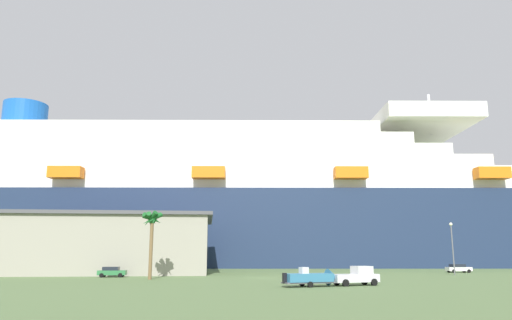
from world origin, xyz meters
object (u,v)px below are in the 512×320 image
object	(u,v)px
parked_car_green_wagon	(112,272)
street_lamp	(452,241)
pickup_truck	(356,276)
palm_tree	(152,224)
small_boat_on_trailer	(314,278)
cruise_ship	(158,208)
parked_car_white_van	(458,268)

from	to	relation	value
parked_car_green_wagon	street_lamp	bearing A→B (deg)	0.71
pickup_truck	street_lamp	world-z (taller)	street_lamp
pickup_truck	street_lamp	size ratio (longest dim) A/B	0.67
palm_tree	parked_car_green_wagon	xyz separation A→B (m)	(-6.60, 7.26, -7.03)
small_boat_on_trailer	cruise_ship	bearing A→B (deg)	107.76
cruise_ship	pickup_truck	size ratio (longest dim) A/B	49.77
palm_tree	street_lamp	bearing A→B (deg)	9.06
parked_car_white_van	street_lamp	bearing A→B (deg)	-122.29
street_lamp	parked_car_white_van	size ratio (longest dim) A/B	1.93
cruise_ship	palm_tree	distance (m)	63.60
street_lamp	parked_car_green_wagon	size ratio (longest dim) A/B	2.07
pickup_truck	palm_tree	xyz separation A→B (m)	(-25.22, 15.15, 6.82)
palm_tree	parked_car_white_van	size ratio (longest dim) A/B	2.11
pickup_truck	parked_car_white_van	xyz separation A→B (m)	(30.49, 32.32, -0.21)
cruise_ship	street_lamp	world-z (taller)	cruise_ship
street_lamp	parked_car_green_wagon	xyz separation A→B (m)	(-56.49, -0.70, -4.84)
pickup_truck	street_lamp	xyz separation A→B (m)	(24.66, 23.10, 4.63)
palm_tree	small_boat_on_trailer	bearing A→B (deg)	-39.57
small_boat_on_trailer	parked_car_green_wagon	xyz separation A→B (m)	(-26.51, 23.71, -0.13)
cruise_ship	small_boat_on_trailer	distance (m)	84.61
small_boat_on_trailer	parked_car_green_wagon	distance (m)	35.56
small_boat_on_trailer	street_lamp	xyz separation A→B (m)	(29.98, 24.40, 4.71)
street_lamp	parked_car_white_van	bearing A→B (deg)	57.71
cruise_ship	street_lamp	size ratio (longest dim) A/B	33.32
cruise_ship	parked_car_green_wagon	distance (m)	57.63
street_lamp	parked_car_green_wagon	world-z (taller)	street_lamp
cruise_ship	parked_car_white_van	distance (m)	77.86
cruise_ship	small_boat_on_trailer	size ratio (longest dim) A/B	39.73
cruise_ship	parked_car_green_wagon	world-z (taller)	cruise_ship
parked_car_white_van	cruise_ship	bearing A→B (deg)	143.27
parked_car_white_van	parked_car_green_wagon	bearing A→B (deg)	-170.96
pickup_truck	parked_car_green_wagon	world-z (taller)	pickup_truck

